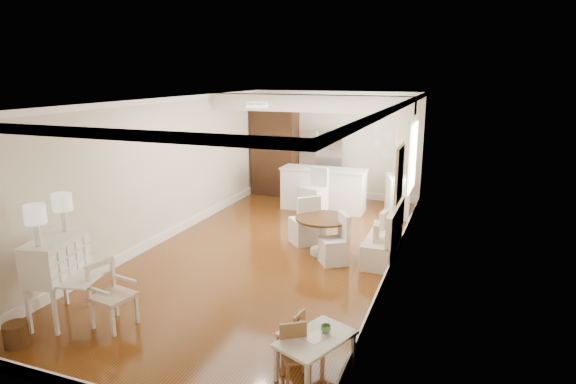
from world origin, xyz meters
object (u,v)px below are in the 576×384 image
Objects in this scene: secretary_bureau at (58,279)px; pantry_cabinet at (275,153)px; kids_table at (316,355)px; fridge at (342,167)px; kids_chair_a at (291,335)px; kids_chair_c at (296,355)px; gustavian_armchair at (113,295)px; wicker_basket at (16,335)px; kids_chair_b at (290,332)px; dining_table at (323,236)px; bar_stool_left at (309,191)px; breakfast_counter at (323,189)px; bar_stool_right at (314,193)px; slip_chair_far at (304,219)px; slip_chair_near at (334,239)px; sideboard at (397,196)px.

secretary_bureau is 0.51× the size of pantry_cabinet.
pantry_cabinet reaches higher than kids_table.
kids_chair_a is at bearing -80.36° from fridge.
kids_table is 1.72× the size of kids_chair_a.
gustavian_armchair is at bearing 140.61° from kids_chair_c.
kids_chair_b is at bearing 17.69° from wicker_basket.
dining_table is 0.98× the size of bar_stool_left.
fridge is (-1.22, 7.16, 0.64)m from kids_chair_a.
breakfast_counter is at bearing -158.51° from kids_chair_b.
fridge reaches higher than bar_stool_right.
bar_stool_right is at bearing 74.23° from wicker_basket.
wicker_basket is 0.25× the size of bar_stool_right.
slip_chair_far reaches higher than dining_table.
bar_stool_left reaches higher than kids_table.
kids_chair_a is 0.29× the size of fridge.
pantry_cabinet is (-3.12, 7.19, 0.89)m from kids_chair_a.
bar_stool_right reaches higher than slip_chair_near.
dining_table is 1.03× the size of slip_chair_far.
slip_chair_far reaches higher than kids_chair_a.
bar_stool_left is at bearing 2.23° from gustavian_armchair.
kids_chair_b is 0.54× the size of bar_stool_left.
dining_table reaches higher than kids_table.
pantry_cabinet is at bearing 115.20° from kids_table.
gustavian_armchair reaches higher than dining_table.
sideboard is at bearing 55.48° from kids_chair_c.
sideboard is (2.73, 6.48, 0.03)m from gustavian_armchair.
kids_table is at bearing -64.80° from pantry_cabinet.
secretary_bureau is 3.99× the size of wicker_basket.
secretary_bureau is 1.31× the size of kids_table.
wicker_basket is at bearing -93.54° from kids_chair_a.
kids_chair_b is 5.56m from bar_stool_right.
kids_table is at bearing -74.19° from breakfast_counter.
kids_table is 0.84× the size of bar_stool_left.
fridge is at bearing 102.19° from kids_table.
bar_stool_right is at bearing -96.43° from fridge.
sideboard is at bearing -14.71° from pantry_cabinet.
kids_chair_c is (3.44, -0.16, -0.27)m from secretary_bureau.
sideboard reaches higher than kids_table.
kids_chair_b is at bearing -56.59° from bar_stool_right.
kids_chair_b is at bearing -8.19° from secretary_bureau.
kids_chair_b is 5.99m from bar_stool_left.
dining_table is at bearing 169.23° from kids_chair_a.
wicker_basket is (-0.81, -0.81, -0.29)m from gustavian_armchair.
kids_chair_b is 0.55× the size of dining_table.
sideboard is at bearing 47.99° from secretary_bureau.
breakfast_counter is 2.10× the size of sideboard.
breakfast_counter reaches higher than kids_chair_c.
slip_chair_far is at bearing -134.46° from sideboard.
gustavian_armchair is 0.99× the size of kids_table.
fridge is at bearing 134.47° from sideboard.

